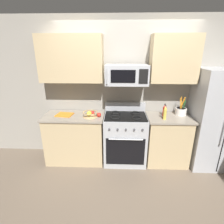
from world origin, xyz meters
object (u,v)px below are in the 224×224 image
at_px(range_oven, 125,138).
at_px(apple_loose, 99,115).
at_px(bottle_hot_sauce, 165,110).
at_px(refrigerator, 216,120).
at_px(fruit_basket, 90,114).
at_px(bottle_oil, 165,113).
at_px(cutting_board, 64,115).
at_px(utensil_crock, 181,111).
at_px(microwave, 127,75).

bearing_deg(range_oven, apple_loose, -174.40).
height_order(apple_loose, bottle_hot_sauce, bottle_hot_sauce).
distance_m(refrigerator, apple_loose, 2.05).
bearing_deg(bottle_hot_sauce, fruit_basket, -175.55).
relative_size(range_oven, bottle_oil, 4.36).
xyz_separation_m(refrigerator, cutting_board, (-2.69, 0.04, 0.04)).
bearing_deg(cutting_board, apple_loose, -5.82).
distance_m(utensil_crock, apple_loose, 1.49).
relative_size(cutting_board, bottle_oil, 1.14).
relative_size(utensil_crock, apple_loose, 4.37).
xyz_separation_m(microwave, fruit_basket, (-0.62, -0.08, -0.68)).
bearing_deg(utensil_crock, refrigerator, -14.04).
bearing_deg(apple_loose, bottle_hot_sauce, 4.78).
height_order(refrigerator, bottle_hot_sauce, refrigerator).
bearing_deg(refrigerator, bottle_oil, -173.67).
relative_size(refrigerator, apple_loose, 22.67).
distance_m(fruit_basket, bottle_hot_sauce, 1.32).
height_order(microwave, fruit_basket, microwave).
bearing_deg(fruit_basket, microwave, 6.97).
bearing_deg(cutting_board, bottle_hot_sauce, 1.02).
height_order(fruit_basket, bottle_hot_sauce, bottle_hot_sauce).
distance_m(bottle_hot_sauce, bottle_oil, 0.17).
bearing_deg(bottle_oil, apple_loose, 176.27).
bearing_deg(bottle_oil, refrigerator, 6.33).
bearing_deg(range_oven, utensil_crock, 7.17).
distance_m(microwave, fruit_basket, 0.92).
xyz_separation_m(utensil_crock, fruit_basket, (-1.63, -0.18, -0.02)).
bearing_deg(microwave, apple_loose, -171.39).
bearing_deg(cutting_board, fruit_basket, -8.28).
relative_size(refrigerator, fruit_basket, 6.70).
bearing_deg(bottle_hot_sauce, apple_loose, -175.22).
xyz_separation_m(refrigerator, bottle_hot_sauce, (-0.89, 0.07, 0.14)).
xyz_separation_m(refrigerator, fruit_basket, (-2.21, -0.03, 0.09)).
height_order(cutting_board, bottle_oil, bottle_oil).
distance_m(range_oven, bottle_hot_sauce, 0.88).
height_order(utensil_crock, fruit_basket, utensil_crock).
bearing_deg(cutting_board, microwave, 0.31).
distance_m(refrigerator, bottle_hot_sauce, 0.90).
relative_size(range_oven, bottle_hot_sauce, 4.87).
height_order(refrigerator, apple_loose, refrigerator).
bearing_deg(apple_loose, bottle_oil, -3.73).
height_order(cutting_board, bottle_hot_sauce, bottle_hot_sauce).
height_order(utensil_crock, apple_loose, utensil_crock).
bearing_deg(range_oven, refrigerator, -0.62).
height_order(range_oven, utensil_crock, utensil_crock).
relative_size(refrigerator, bottle_hot_sauce, 7.82).
bearing_deg(utensil_crock, bottle_hot_sauce, -166.50).
height_order(range_oven, bottle_oil, bottle_oil).
bearing_deg(refrigerator, bottle_hot_sauce, 175.60).
bearing_deg(cutting_board, bottle_oil, -4.49).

